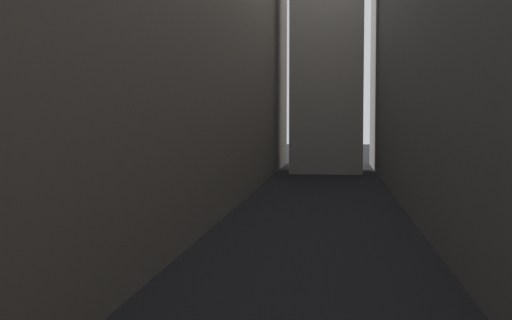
{
  "coord_description": "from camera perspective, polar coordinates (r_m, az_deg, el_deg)",
  "views": [
    {
      "loc": [
        1.11,
        13.86,
        5.74
      ],
      "look_at": [
        0.0,
        23.14,
        5.19
      ],
      "focal_mm": 47.27,
      "sensor_mm": 36.0,
      "label": 1
    }
  ],
  "objects": [
    {
      "name": "building_block_left",
      "position": [
        38.59,
        -11.7,
        12.52
      ],
      "size": [
        10.8,
        108.0,
        23.88
      ],
      "primitive_type": "cube",
      "color": "gray",
      "rests_on": "ground"
    },
    {
      "name": "ground_plane",
      "position": [
        34.64,
        4.91,
        -6.21
      ],
      "size": [
        264.0,
        264.0,
        0.0
      ],
      "primitive_type": "plane",
      "color": "black"
    }
  ]
}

